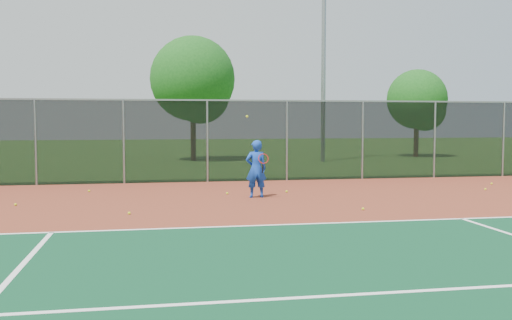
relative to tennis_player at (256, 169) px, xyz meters
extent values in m
plane|color=#2A5819|center=(2.00, -7.46, -0.87)|extent=(120.00, 120.00, 0.00)
cube|color=brown|center=(2.00, -5.46, -0.86)|extent=(30.00, 20.00, 0.02)
cube|color=white|center=(4.00, -4.46, -0.84)|extent=(22.00, 0.10, 0.00)
cube|color=black|center=(2.00, 4.54, 0.65)|extent=(30.00, 0.04, 3.00)
cube|color=gray|center=(2.00, 4.54, 2.15)|extent=(30.00, 0.06, 0.06)
imported|color=#123FB1|center=(0.00, 0.00, 0.00)|extent=(0.63, 0.42, 1.69)
cylinder|color=black|center=(0.15, -0.25, 0.02)|extent=(0.03, 0.15, 0.27)
torus|color=#A51414|center=(0.15, -0.35, 0.32)|extent=(0.30, 0.13, 0.29)
sphere|color=#CDE61A|center=(-0.25, 0.10, 1.53)|extent=(0.07, 0.07, 0.07)
sphere|color=#CDE61A|center=(-3.55, -2.45, -0.81)|extent=(0.07, 0.07, 0.07)
sphere|color=#CDE61A|center=(7.63, 0.37, -0.81)|extent=(0.07, 0.07, 0.07)
sphere|color=#CDE61A|center=(2.23, -2.83, -0.81)|extent=(0.07, 0.07, 0.07)
sphere|color=#CDE61A|center=(1.15, 0.95, -0.81)|extent=(0.07, 0.07, 0.07)
sphere|color=#CDE61A|center=(8.79, 1.83, -0.81)|extent=(0.07, 0.07, 0.07)
sphere|color=#CDE61A|center=(-6.58, -0.48, -0.81)|extent=(0.07, 0.07, 0.07)
sphere|color=#CDE61A|center=(-4.98, 2.20, -0.81)|extent=(0.07, 0.07, 0.07)
sphere|color=#CDE61A|center=(-0.75, 0.82, -0.81)|extent=(0.07, 0.07, 0.07)
cylinder|color=gray|center=(6.31, 14.04, 5.32)|extent=(0.24, 0.24, 12.38)
cylinder|color=#3D2716|center=(-0.73, 15.94, 0.47)|extent=(0.30, 0.30, 2.68)
sphere|color=#134914|center=(-0.73, 15.94, 3.75)|extent=(4.77, 4.77, 4.77)
sphere|color=#134914|center=(-0.33, 15.64, 2.86)|extent=(3.28, 3.28, 3.28)
cylinder|color=#3D2716|center=(13.23, 16.87, 0.17)|extent=(0.30, 0.30, 2.08)
sphere|color=#134914|center=(13.23, 16.87, 2.72)|extent=(3.71, 3.71, 3.71)
sphere|color=#134914|center=(13.63, 16.57, 2.03)|extent=(2.55, 2.55, 2.55)
camera|label=1|loc=(-2.96, -16.36, 1.42)|focal=40.00mm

